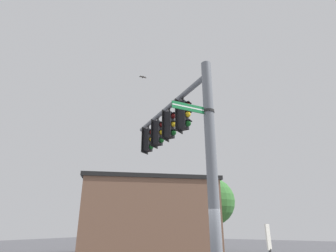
{
  "coord_description": "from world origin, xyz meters",
  "views": [
    {
      "loc": [
        7.17,
        2.64,
        2.08
      ],
      "look_at": [
        -1.59,
        -2.33,
        5.82
      ],
      "focal_mm": 28.73,
      "sensor_mm": 36.0,
      "label": 1
    }
  ],
  "objects_px": {
    "street_name_sign": "(200,110)",
    "traffic_light_mid_outer": "(158,133)",
    "traffic_light_nearest_pole": "(183,115)",
    "traffic_light_mid_inner": "(170,125)",
    "historical_marker": "(270,249)",
    "traffic_light_arm_end": "(148,140)",
    "bird_flying": "(143,77)"
  },
  "relations": [
    {
      "from": "traffic_light_mid_inner",
      "to": "street_name_sign",
      "type": "height_order",
      "value": "traffic_light_mid_inner"
    },
    {
      "from": "traffic_light_nearest_pole",
      "to": "traffic_light_mid_outer",
      "type": "relative_size",
      "value": 1.0
    },
    {
      "from": "traffic_light_arm_end",
      "to": "traffic_light_mid_outer",
      "type": "bearing_deg",
      "value": 55.7
    },
    {
      "from": "traffic_light_nearest_pole",
      "to": "bird_flying",
      "type": "xyz_separation_m",
      "value": [
        -0.66,
        -2.34,
        2.6
      ]
    },
    {
      "from": "traffic_light_mid_inner",
      "to": "traffic_light_mid_outer",
      "type": "height_order",
      "value": "same"
    },
    {
      "from": "bird_flying",
      "to": "traffic_light_mid_inner",
      "type": "bearing_deg",
      "value": 88.77
    },
    {
      "from": "traffic_light_nearest_pole",
      "to": "traffic_light_mid_outer",
      "type": "xyz_separation_m",
      "value": [
        -1.26,
        -1.85,
        0.0
      ]
    },
    {
      "from": "traffic_light_mid_inner",
      "to": "bird_flying",
      "type": "height_order",
      "value": "bird_flying"
    },
    {
      "from": "traffic_light_nearest_pole",
      "to": "traffic_light_mid_outer",
      "type": "distance_m",
      "value": 2.23
    },
    {
      "from": "traffic_light_nearest_pole",
      "to": "bird_flying",
      "type": "relative_size",
      "value": 4.81
    },
    {
      "from": "traffic_light_nearest_pole",
      "to": "traffic_light_mid_inner",
      "type": "relative_size",
      "value": 1.0
    },
    {
      "from": "traffic_light_nearest_pole",
      "to": "traffic_light_mid_inner",
      "type": "height_order",
      "value": "same"
    },
    {
      "from": "traffic_light_mid_inner",
      "to": "historical_marker",
      "type": "bearing_deg",
      "value": 107.01
    },
    {
      "from": "traffic_light_arm_end",
      "to": "traffic_light_mid_inner",
      "type": "bearing_deg",
      "value": 55.7
    },
    {
      "from": "traffic_light_mid_outer",
      "to": "traffic_light_arm_end",
      "type": "relative_size",
      "value": 1.0
    },
    {
      "from": "traffic_light_mid_outer",
      "to": "historical_marker",
      "type": "distance_m",
      "value": 5.97
    },
    {
      "from": "traffic_light_nearest_pole",
      "to": "historical_marker",
      "type": "relative_size",
      "value": 0.62
    },
    {
      "from": "traffic_light_arm_end",
      "to": "street_name_sign",
      "type": "xyz_separation_m",
      "value": [
        3.04,
        3.89,
        -0.48
      ]
    },
    {
      "from": "street_name_sign",
      "to": "traffic_light_mid_outer",
      "type": "bearing_deg",
      "value": -129.08
    },
    {
      "from": "traffic_light_arm_end",
      "to": "street_name_sign",
      "type": "bearing_deg",
      "value": 52.0
    },
    {
      "from": "historical_marker",
      "to": "street_name_sign",
      "type": "bearing_deg",
      "value": -20.76
    },
    {
      "from": "street_name_sign",
      "to": "traffic_light_arm_end",
      "type": "bearing_deg",
      "value": -128.0
    },
    {
      "from": "traffic_light_mid_inner",
      "to": "traffic_light_mid_outer",
      "type": "bearing_deg",
      "value": -124.3
    },
    {
      "from": "traffic_light_mid_inner",
      "to": "street_name_sign",
      "type": "xyz_separation_m",
      "value": [
        1.78,
        2.04,
        -0.48
      ]
    },
    {
      "from": "traffic_light_mid_outer",
      "to": "historical_marker",
      "type": "relative_size",
      "value": 0.62
    },
    {
      "from": "street_name_sign",
      "to": "historical_marker",
      "type": "relative_size",
      "value": 0.58
    },
    {
      "from": "traffic_light_mid_inner",
      "to": "traffic_light_arm_end",
      "type": "height_order",
      "value": "same"
    },
    {
      "from": "traffic_light_mid_outer",
      "to": "traffic_light_mid_inner",
      "type": "bearing_deg",
      "value": 55.7
    },
    {
      "from": "traffic_light_nearest_pole",
      "to": "historical_marker",
      "type": "bearing_deg",
      "value": 126.15
    },
    {
      "from": "traffic_light_nearest_pole",
      "to": "traffic_light_mid_outer",
      "type": "height_order",
      "value": "same"
    },
    {
      "from": "traffic_light_arm_end",
      "to": "street_name_sign",
      "type": "distance_m",
      "value": 4.95
    },
    {
      "from": "bird_flying",
      "to": "traffic_light_mid_outer",
      "type": "bearing_deg",
      "value": 140.74
    }
  ]
}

